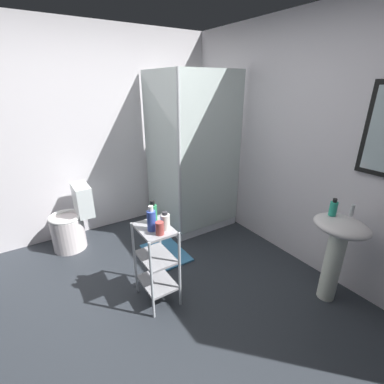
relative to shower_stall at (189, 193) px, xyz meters
name	(u,v)px	position (x,y,z in m)	size (l,w,h in m)	color
ground_plane	(145,320)	(1.22, -1.22, -0.47)	(4.20, 4.20, 0.02)	#2A2F35
wall_back	(307,146)	(1.23, 0.63, 0.79)	(4.20, 0.14, 2.50)	white
wall_left	(76,137)	(-0.63, -1.22, 0.79)	(0.10, 4.20, 2.50)	white
shower_stall	(189,193)	(0.00, 0.00, 0.00)	(0.92, 0.92, 2.00)	white
pedestal_sink	(337,243)	(1.89, 0.30, 0.12)	(0.46, 0.37, 0.81)	white
sink_faucet	(352,210)	(1.89, 0.42, 0.40)	(0.03, 0.03, 0.10)	silver
toilet	(72,223)	(-0.26, -1.48, -0.15)	(0.37, 0.49, 0.76)	white
storage_cart	(156,258)	(1.06, -1.02, -0.03)	(0.38, 0.28, 0.74)	silver
hand_soap_bottle	(333,208)	(1.80, 0.29, 0.41)	(0.06, 0.06, 0.15)	#2DBC99
shampoo_bottle_blue	(151,220)	(1.09, -1.05, 0.37)	(0.07, 0.07, 0.22)	#3550B8
body_wash_bottle_green	(153,213)	(0.98, -0.98, 0.37)	(0.07, 0.07, 0.21)	#2F995D
lotion_bottle_white	(165,221)	(1.13, -0.95, 0.35)	(0.08, 0.08, 0.15)	white
rinse_cup	(160,228)	(1.18, -1.02, 0.33)	(0.07, 0.07, 0.11)	#B24742
bath_mat	(166,253)	(0.47, -0.63, -0.45)	(0.60, 0.40, 0.02)	teal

